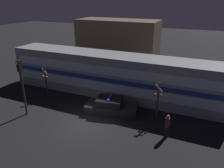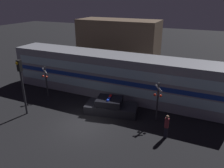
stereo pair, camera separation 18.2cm
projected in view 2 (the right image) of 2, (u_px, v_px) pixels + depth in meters
ground_plane at (83, 126)px, 16.89m from camera, size 120.00×120.00×0.00m
train at (113, 75)px, 21.62m from camera, size 21.84×3.14×4.15m
police_car at (111, 107)px, 18.65m from camera, size 4.68×2.78×1.43m
pedestrian at (166, 126)px, 15.12m from camera, size 0.30×0.30×1.79m
crossing_signal_near at (157, 100)px, 16.91m from camera, size 0.65×0.30×3.26m
crossing_signal_far at (46, 81)px, 21.11m from camera, size 0.65×0.30×3.12m
traffic_light_corner at (22, 80)px, 17.50m from camera, size 0.30×0.46×4.72m
building_left at (118, 47)px, 27.76m from camera, size 10.03×4.12×6.72m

